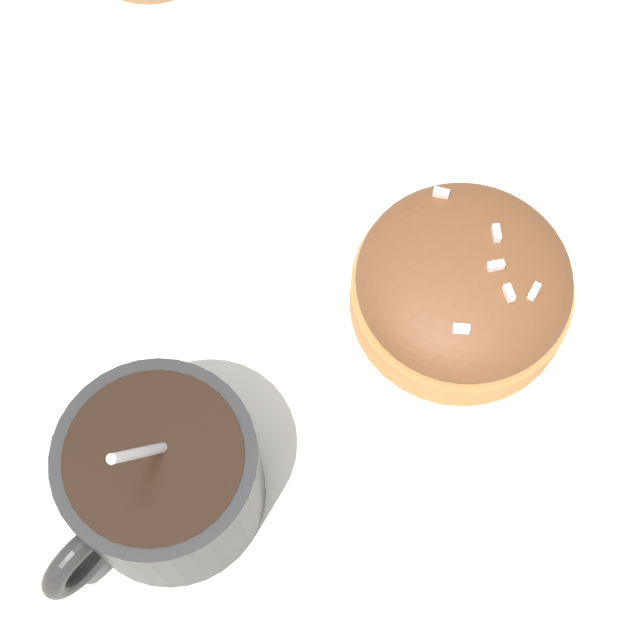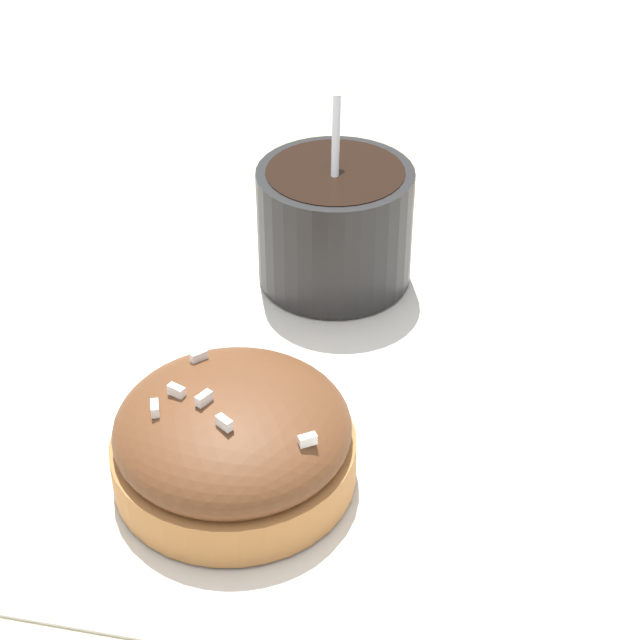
{
  "view_description": "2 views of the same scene",
  "coord_description": "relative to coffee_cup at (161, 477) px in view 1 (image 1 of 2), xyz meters",
  "views": [
    {
      "loc": [
        0.08,
        0.13,
        0.46
      ],
      "look_at": [
        -0.01,
        -0.01,
        0.03
      ],
      "focal_mm": 60.0,
      "sensor_mm": 36.0,
      "label": 1
    },
    {
      "loc": [
        -0.37,
        -0.12,
        0.32
      ],
      "look_at": [
        -0.0,
        -0.01,
        0.03
      ],
      "focal_mm": 60.0,
      "sensor_mm": 36.0,
      "label": 2
    }
  ],
  "objects": [
    {
      "name": "ground_plane",
      "position": [
        -0.08,
        -0.01,
        -0.04
      ],
      "size": [
        3.0,
        3.0,
        0.0
      ],
      "primitive_type": "plane",
      "color": "#C6B793"
    },
    {
      "name": "coffee_cup",
      "position": [
        0.0,
        0.0,
        0.0
      ],
      "size": [
        0.1,
        0.08,
        0.1
      ],
      "color": "black",
      "rests_on": "paper_napkin"
    },
    {
      "name": "paper_napkin",
      "position": [
        -0.08,
        -0.01,
        -0.04
      ],
      "size": [
        0.35,
        0.34,
        0.0
      ],
      "color": "white",
      "rests_on": "ground_plane"
    },
    {
      "name": "frosted_pastry",
      "position": [
        -0.16,
        -0.0,
        -0.01
      ],
      "size": [
        0.1,
        0.1,
        0.05
      ],
      "color": "#B2753D",
      "rests_on": "paper_napkin"
    }
  ]
}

